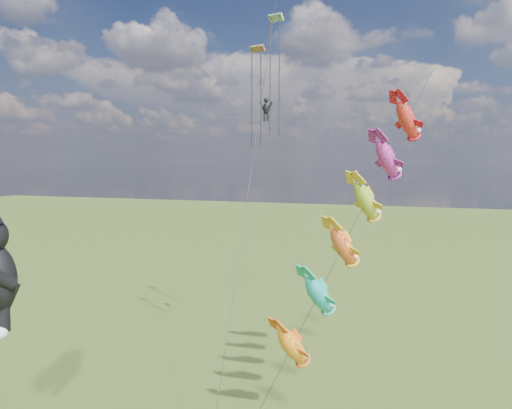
% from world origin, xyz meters
% --- Properties ---
extents(fish_windsock_rig, '(8.50, 13.64, 20.03)m').
position_xyz_m(fish_windsock_rig, '(15.74, 8.52, 11.25)').
color(fish_windsock_rig, brown).
rests_on(fish_windsock_rig, ground).
extents(parafoil_rig, '(3.11, 17.35, 26.45)m').
position_xyz_m(parafoil_rig, '(8.15, 16.56, 19.08)').
color(parafoil_rig, brown).
rests_on(parafoil_rig, ground).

